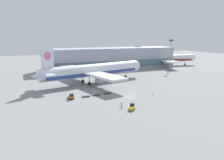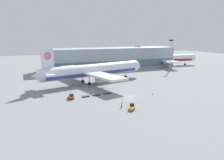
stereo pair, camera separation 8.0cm
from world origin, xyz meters
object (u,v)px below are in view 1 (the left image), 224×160
light_mast (171,52)px  baggage_tug_foreground (132,107)px  airplane_main (92,71)px  baggage_dolly_third (107,93)px  baggage_tug_mid (71,97)px  ground_crew_near (122,104)px  baggage_dolly_lead (86,96)px  traffic_cone_near (153,94)px  baggage_dolly_second (96,94)px  airplane_distant (162,59)px

light_mast → baggage_tug_foreground: bearing=-135.0°
airplane_main → baggage_dolly_third: 22.09m
airplane_main → baggage_dolly_third: airplane_main is taller
baggage_tug_foreground → baggage_dolly_third: baggage_tug_foreground is taller
baggage_tug_mid → baggage_dolly_third: bearing=84.6°
baggage_dolly_third → baggage_tug_foreground: bearing=-91.0°
ground_crew_near → baggage_dolly_third: bearing=82.6°
baggage_tug_mid → light_mast: bearing=105.8°
airplane_main → ground_crew_near: airplane_main is taller
baggage_dolly_lead → traffic_cone_near: 25.11m
airplane_main → light_mast: bearing=2.7°
light_mast → baggage_tug_mid: light_mast is taller
airplane_main → traffic_cone_near: airplane_main is taller
airplane_main → baggage_dolly_second: size_ratio=15.40×
ground_crew_near → baggage_dolly_lead: bearing=111.6°
baggage_tug_foreground → baggage_tug_mid: bearing=80.2°
light_mast → ground_crew_near: light_mast is taller
airplane_distant → baggage_dolly_lead: size_ratio=14.25×
baggage_dolly_lead → baggage_dolly_second: size_ratio=1.00×
baggage_dolly_third → ground_crew_near: (-1.80, -17.11, 0.71)m
airplane_main → baggage_dolly_lead: 24.90m
baggage_tug_foreground → baggage_dolly_second: baggage_tug_foreground is taller
baggage_dolly_third → baggage_dolly_second: bearing=-174.1°
ground_crew_near → traffic_cone_near: size_ratio=2.34×
light_mast → baggage_dolly_lead: size_ratio=5.31×
baggage_tug_foreground → ground_crew_near: bearing=71.0°
baggage_dolly_lead → baggage_dolly_second: (4.15, 0.41, 0.00)m
baggage_tug_mid → baggage_dolly_second: 9.99m
light_mast → baggage_dolly_second: (-62.98, -38.51, -11.23)m
light_mast → baggage_tug_mid: size_ratio=7.31×
light_mast → ground_crew_near: bearing=-137.6°
airplane_distant → baggage_dolly_lead: (-76.41, -60.31, -4.98)m
ground_crew_near → traffic_cone_near: (17.23, 9.02, -0.71)m
light_mast → airplane_distant: 24.15m
baggage_tug_mid → baggage_dolly_second: size_ratio=0.73×
baggage_tug_foreground → baggage_dolly_second: (-4.51, 19.87, -0.49)m
airplane_distant → traffic_cone_near: size_ratio=67.02×
light_mast → baggage_dolly_second: size_ratio=5.31×
baggage_dolly_second → ground_crew_near: ground_crew_near is taller
airplane_distant → baggage_dolly_lead: 97.47m
baggage_dolly_third → traffic_cone_near: (15.43, -8.08, -0.00)m
airplane_main → ground_crew_near: (-2.69, -38.50, -4.74)m
airplane_distant → baggage_dolly_third: 90.22m
baggage_dolly_third → baggage_dolly_lead: bearing=-174.7°
airplane_distant → ground_crew_near: size_ratio=28.66×
airplane_main → airplane_distant: bearing=16.3°
baggage_dolly_second → ground_crew_near: 16.80m
light_mast → baggage_dolly_third: (-58.49, -37.96, -11.23)m
baggage_tug_foreground → baggage_dolly_third: bearing=42.4°
light_mast → baggage_tug_mid: (-72.87, -39.85, -10.75)m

